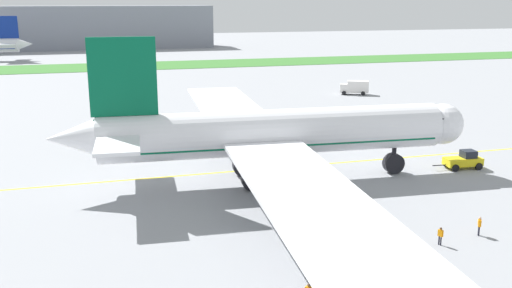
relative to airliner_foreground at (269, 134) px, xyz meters
name	(u,v)px	position (x,y,z in m)	size (l,w,h in m)	color
ground_plane	(249,176)	(-1.67, 2.41, -5.66)	(600.00, 600.00, 0.00)	gray
apron_taxi_line	(244,171)	(-1.67, 4.91, -5.66)	(280.00, 0.36, 0.01)	yellow
grass_median_strip	(149,66)	(-1.67, 124.85, -5.61)	(320.00, 24.00, 0.10)	#38722D
airliner_foreground	(269,134)	(0.00, 0.00, 0.00)	(48.18, 75.91, 16.68)	white
pushback_tug	(464,160)	(24.90, -1.60, -4.62)	(6.41, 2.64, 2.28)	yellow
ground_crew_wingwalker_port	(479,224)	(13.45, -20.05, -4.60)	(0.46, 0.54, 1.75)	black
ground_crew_marshaller_front	(440,234)	(8.94, -20.91, -4.68)	(0.37, 0.54, 1.62)	black
service_truck_fuel_bowser	(355,87)	(36.71, 54.68, -4.03)	(6.52, 4.38, 3.04)	white
terminal_building	(72,28)	(-26.68, 199.02, 3.34)	(118.52, 20.00, 18.00)	gray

